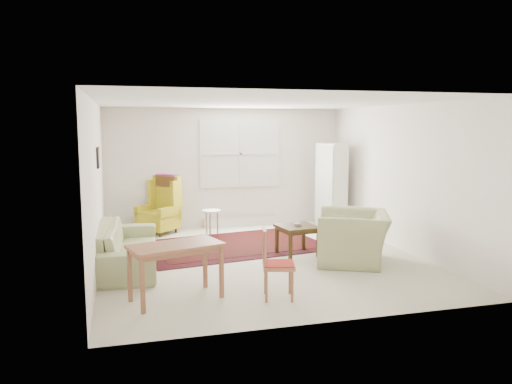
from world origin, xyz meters
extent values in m
cube|color=beige|center=(0.00, 0.00, 0.00)|extent=(5.00, 5.50, 0.01)
cube|color=white|center=(0.00, 0.00, 2.50)|extent=(5.00, 5.50, 0.01)
cube|color=white|center=(0.00, 2.75, 1.25)|extent=(5.00, 0.04, 2.50)
cube|color=white|center=(0.00, -2.75, 1.25)|extent=(5.00, 0.04, 2.50)
cube|color=white|center=(-2.50, 0.00, 1.25)|extent=(0.04, 5.50, 2.50)
cube|color=white|center=(2.50, 0.00, 1.25)|extent=(0.04, 5.50, 2.50)
cube|color=white|center=(0.30, 2.73, 1.55)|extent=(1.72, 0.06, 1.42)
cube|color=white|center=(0.30, 2.73, 1.55)|extent=(1.60, 0.02, 1.30)
cube|color=silver|center=(0.30, 2.67, 0.09)|extent=(1.60, 0.12, 0.18)
cube|color=black|center=(-2.48, 0.50, 1.65)|extent=(0.03, 0.42, 0.32)
cube|color=#A8794D|center=(-2.46, 0.50, 1.65)|extent=(0.01, 0.34, 0.24)
imported|color=#969F6A|center=(-2.10, 0.07, 0.45)|extent=(1.01, 2.28, 0.90)
imported|color=#969F6A|center=(1.36, -0.55, 0.48)|extent=(1.48, 1.56, 0.95)
camera|label=1|loc=(-2.11, -7.59, 2.14)|focal=35.00mm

